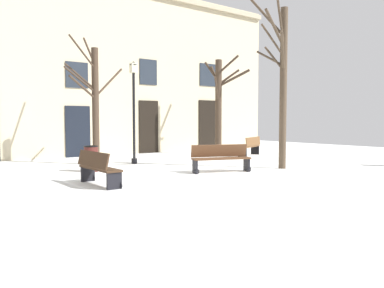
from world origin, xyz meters
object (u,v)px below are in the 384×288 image
at_px(tree_foreground, 219,102).
at_px(bench_far_corner, 221,158).
at_px(tree_near_facade, 282,80).
at_px(tree_left_of_center, 94,101).
at_px(litter_bin, 91,159).
at_px(streetlamp, 134,101).
at_px(bench_near_center_tree, 98,168).
at_px(bench_back_to_back_right, 250,146).

height_order(tree_foreground, bench_far_corner, tree_foreground).
relative_size(tree_near_facade, tree_foreground, 1.25).
height_order(tree_left_of_center, tree_foreground, tree_left_of_center).
distance_m(tree_foreground, litter_bin, 8.16).
xyz_separation_m(tree_left_of_center, litter_bin, (-0.86, -1.80, -1.92)).
xyz_separation_m(tree_near_facade, streetlamp, (-3.33, 4.28, -0.64)).
relative_size(tree_left_of_center, bench_near_center_tree, 2.84).
height_order(streetlamp, bench_back_to_back_right, streetlamp).
bearing_deg(bench_near_center_tree, bench_far_corner, -91.61).
bearing_deg(tree_foreground, streetlamp, -166.42).
height_order(tree_near_facade, tree_foreground, tree_near_facade).
relative_size(streetlamp, litter_bin, 4.64).
distance_m(streetlamp, bench_far_corner, 4.35).
bearing_deg(streetlamp, litter_bin, -150.82).
relative_size(tree_foreground, bench_far_corner, 2.45).
height_order(streetlamp, litter_bin, streetlamp).
height_order(litter_bin, bench_far_corner, bench_far_corner).
bearing_deg(tree_near_facade, bench_back_to_back_right, 57.73).
height_order(tree_near_facade, bench_far_corner, tree_near_facade).
bearing_deg(bench_near_center_tree, bench_back_to_back_right, -70.84).
bearing_deg(bench_far_corner, bench_near_center_tree, -160.90).
height_order(tree_near_facade, tree_left_of_center, tree_near_facade).
relative_size(tree_foreground, litter_bin, 5.71).
distance_m(tree_left_of_center, bench_back_to_back_right, 7.45).
relative_size(tree_left_of_center, bench_back_to_back_right, 2.55).
xyz_separation_m(tree_near_facade, litter_bin, (-5.51, 3.07, -2.58)).
bearing_deg(tree_near_facade, bench_far_corner, 166.69).
distance_m(tree_near_facade, bench_back_to_back_right, 5.33).
bearing_deg(litter_bin, tree_foreground, 18.45).
xyz_separation_m(streetlamp, bench_back_to_back_right, (5.84, -0.31, -1.90)).
height_order(tree_near_facade, streetlamp, tree_near_facade).
bearing_deg(bench_far_corner, bench_back_to_back_right, 54.30).
bearing_deg(tree_foreground, bench_far_corner, -129.79).
relative_size(tree_near_facade, tree_left_of_center, 1.22).
relative_size(tree_near_facade, bench_near_center_tree, 3.47).
xyz_separation_m(tree_foreground, bench_back_to_back_right, (0.54, -1.59, -2.09)).
bearing_deg(bench_near_center_tree, tree_foreground, -60.89).
bearing_deg(bench_back_to_back_right, tree_foreground, -97.02).
height_order(tree_foreground, bench_near_center_tree, tree_foreground).
relative_size(tree_foreground, streetlamp, 1.23).
height_order(tree_foreground, bench_back_to_back_right, tree_foreground).
xyz_separation_m(tree_foreground, bench_far_corner, (-4.19, -5.03, -2.09)).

